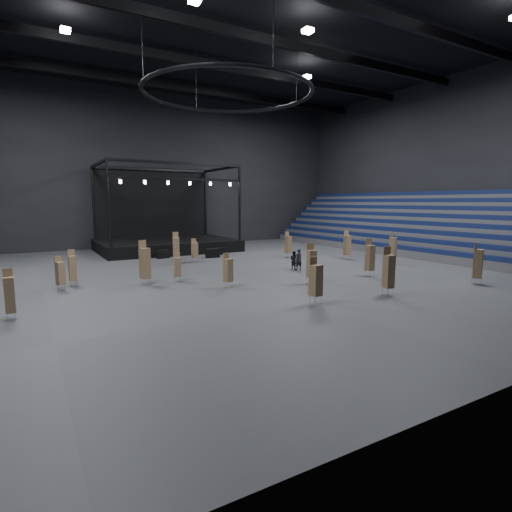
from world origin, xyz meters
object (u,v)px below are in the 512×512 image
chair_stack_15 (389,271)px  flight_case_left (163,254)px  chair_stack_5 (145,262)px  stage (164,237)px  chair_stack_1 (60,273)px  chair_stack_9 (72,268)px  flight_case_mid (212,253)px  flight_case_right (220,251)px  chair_stack_14 (370,257)px  chair_stack_8 (288,244)px  chair_stack_11 (478,263)px  chair_stack_6 (311,263)px  chair_stack_12 (195,250)px  chair_stack_7 (316,279)px  man_center (298,260)px  chair_stack_0 (9,294)px  crew_member (294,260)px  chair_stack_3 (393,248)px  chair_stack_2 (177,267)px  chair_stack_4 (347,245)px  chair_stack_10 (228,270)px  chair_stack_13 (176,247)px

chair_stack_15 → flight_case_left: bearing=115.6°
chair_stack_5 → stage: bearing=52.0°
chair_stack_1 → chair_stack_9: (0.77, 0.97, 0.10)m
stage → flight_case_mid: 8.59m
flight_case_right → chair_stack_14: size_ratio=0.39×
flight_case_right → chair_stack_8: (4.86, -5.02, 0.93)m
flight_case_left → chair_stack_14: 19.30m
stage → chair_stack_11: size_ratio=5.12×
chair_stack_6 → chair_stack_12: bearing=114.3°
chair_stack_7 → man_center: chair_stack_7 is taller
chair_stack_1 → chair_stack_7: bearing=-65.3°
flight_case_left → chair_stack_15: 22.20m
flight_case_mid → chair_stack_7: (-2.41, -18.70, 0.88)m
chair_stack_7 → chair_stack_5: bearing=118.6°
chair_stack_0 → chair_stack_7: chair_stack_7 is taller
chair_stack_0 → crew_member: bearing=11.0°
chair_stack_3 → chair_stack_14: 6.86m
chair_stack_11 → chair_stack_9: bearing=126.9°
stage → chair_stack_2: (-4.64, -17.87, -0.40)m
chair_stack_1 → chair_stack_12: bearing=7.8°
flight_case_left → chair_stack_11: 26.04m
chair_stack_12 → chair_stack_14: (8.33, -12.66, 0.27)m
chair_stack_2 → chair_stack_4: size_ratio=0.73×
stage → chair_stack_8: 14.43m
chair_stack_7 → chair_stack_9: bearing=126.7°
chair_stack_15 → flight_case_mid: bearing=105.4°
chair_stack_5 → chair_stack_11: (18.64, -10.44, -0.08)m
chair_stack_9 → chair_stack_10: bearing=-35.2°
chair_stack_11 → chair_stack_13: 22.98m
stage → chair_stack_6: bearing=-83.2°
chair_stack_6 → chair_stack_15: chair_stack_15 is taller
chair_stack_4 → chair_stack_8: bearing=142.6°
flight_case_right → crew_member: 11.05m
stage → chair_stack_14: size_ratio=5.20×
chair_stack_7 → chair_stack_9: size_ratio=1.06×
chair_stack_3 → flight_case_mid: bearing=115.3°
chair_stack_0 → chair_stack_6: size_ratio=0.89×
flight_case_mid → man_center: (2.94, -9.84, 0.41)m
chair_stack_7 → chair_stack_14: bearing=20.6°
chair_stack_2 → crew_member: 9.65m
flight_case_right → chair_stack_13: 6.68m
chair_stack_2 → chair_stack_4: 17.19m
chair_stack_0 → chair_stack_1: bearing=63.4°
chair_stack_13 → chair_stack_14: chair_stack_13 is taller
chair_stack_2 → chair_stack_13: 8.36m
chair_stack_4 → chair_stack_10: size_ratio=1.25×
flight_case_left → chair_stack_4: 17.26m
chair_stack_7 → chair_stack_2: bearing=109.0°
chair_stack_5 → chair_stack_0: bearing=-164.9°
chair_stack_11 → crew_member: 12.69m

